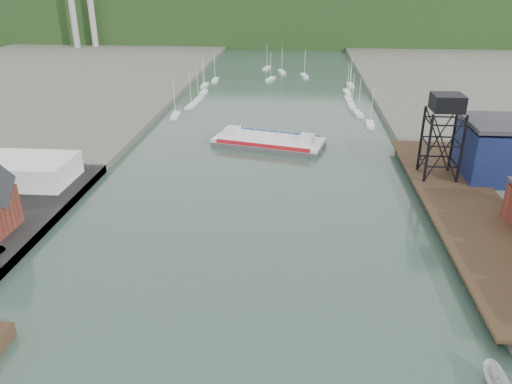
# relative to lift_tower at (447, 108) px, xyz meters

# --- Properties ---
(east_pier) EXTENTS (14.00, 70.00, 2.45)m
(east_pier) POSITION_rel_lift_tower_xyz_m (2.00, -13.00, -13.75)
(east_pier) COLOR black
(east_pier) RESTS_ON ground
(white_shed) EXTENTS (18.00, 12.00, 4.50)m
(white_shed) POSITION_rel_lift_tower_xyz_m (-79.00, -8.00, -11.80)
(white_shed) COLOR silver
(white_shed) RESTS_ON west_quay
(lift_tower) EXTENTS (6.50, 6.50, 16.00)m
(lift_tower) POSITION_rel_lift_tower_xyz_m (0.00, 0.00, 0.00)
(lift_tower) COLOR black
(lift_tower) RESTS_ON east_pier
(marina_sailboats) EXTENTS (57.71, 92.65, 0.90)m
(marina_sailboats) POSITION_rel_lift_tower_xyz_m (-34.92, 80.46, -15.30)
(marina_sailboats) COLOR silver
(marina_sailboats) RESTS_ON ground
(distant_hills) EXTENTS (500.00, 120.00, 80.00)m
(distant_hills) POSITION_rel_lift_tower_xyz_m (-38.98, 243.35, -5.27)
(distant_hills) COLOR black
(distant_hills) RESTS_ON ground
(chain_ferry) EXTENTS (27.78, 16.58, 3.74)m
(chain_ferry) POSITION_rel_lift_tower_xyz_m (-33.96, 22.04, -14.57)
(chain_ferry) COLOR #454648
(chain_ferry) RESTS_ON ground
(motorboat) EXTENTS (2.03, 5.36, 2.07)m
(motorboat) POSITION_rel_lift_tower_xyz_m (-6.56, -53.11, -14.61)
(motorboat) COLOR silver
(motorboat) RESTS_ON ground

